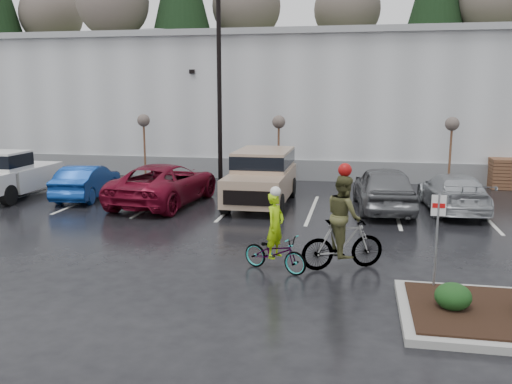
% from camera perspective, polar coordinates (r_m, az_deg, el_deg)
% --- Properties ---
extents(ground, '(120.00, 120.00, 0.00)m').
position_cam_1_polar(ground, '(12.42, 0.35, -9.75)').
color(ground, black).
rests_on(ground, ground).
extents(warehouse, '(60.50, 15.50, 7.20)m').
position_cam_1_polar(warehouse, '(33.51, 7.28, 9.47)').
color(warehouse, '#B5B8BA').
rests_on(warehouse, ground).
extents(wooded_ridge, '(80.00, 25.00, 6.00)m').
position_cam_1_polar(wooded_ridge, '(56.50, 8.76, 9.26)').
color(wooded_ridge, '#253D19').
rests_on(wooded_ridge, ground).
extents(lamppost, '(0.50, 1.00, 9.22)m').
position_cam_1_polar(lamppost, '(24.26, -3.92, 13.88)').
color(lamppost, black).
rests_on(lamppost, ground).
extents(sapling_west, '(0.60, 0.60, 3.20)m').
position_cam_1_polar(sapling_west, '(26.50, -11.74, 7.02)').
color(sapling_west, '#512F20').
rests_on(sapling_west, ground).
extents(sapling_mid, '(0.60, 0.60, 3.20)m').
position_cam_1_polar(sapling_mid, '(24.76, 2.41, 6.99)').
color(sapling_mid, '#512F20').
rests_on(sapling_mid, ground).
extents(sapling_east, '(0.60, 0.60, 3.20)m').
position_cam_1_polar(sapling_east, '(24.81, 19.92, 6.36)').
color(sapling_east, '#512F20').
rests_on(sapling_east, ground).
extents(pallet_stack_a, '(1.20, 1.20, 1.35)m').
position_cam_1_polar(pallet_stack_a, '(26.49, 24.65, 1.79)').
color(pallet_stack_a, '#512F20').
rests_on(pallet_stack_a, ground).
extents(shrub_a, '(0.70, 0.70, 0.52)m').
position_cam_1_polar(shrub_a, '(11.32, 20.03, -10.29)').
color(shrub_a, '#133716').
rests_on(shrub_a, curb_island).
extents(fire_lane_sign, '(0.30, 0.05, 2.20)m').
position_cam_1_polar(fire_lane_sign, '(12.13, 18.52, -3.87)').
color(fire_lane_sign, gray).
rests_on(fire_lane_sign, ground).
extents(pickup_white, '(2.10, 5.20, 1.96)m').
position_cam_1_polar(pickup_white, '(24.43, -24.02, 1.89)').
color(pickup_white, silver).
rests_on(pickup_white, ground).
extents(car_blue, '(1.86, 4.25, 1.36)m').
position_cam_1_polar(car_blue, '(22.99, -17.37, 1.07)').
color(car_blue, navy).
rests_on(car_blue, ground).
extents(car_red, '(3.18, 5.88, 1.57)m').
position_cam_1_polar(car_red, '(21.12, -9.58, 0.88)').
color(car_red, maroon).
rests_on(car_red, ground).
extents(suv_tan, '(2.20, 5.10, 2.06)m').
position_cam_1_polar(suv_tan, '(20.59, 0.54, 1.47)').
color(suv_tan, tan).
rests_on(suv_tan, ground).
extents(car_grey, '(2.37, 5.00, 1.65)m').
position_cam_1_polar(car_grey, '(20.23, 13.30, 0.43)').
color(car_grey, slate).
rests_on(car_grey, ground).
extents(car_far_silver, '(2.22, 4.84, 1.37)m').
position_cam_1_polar(car_far_silver, '(20.87, 20.03, -0.02)').
color(car_far_silver, '#AFB3B7').
rests_on(car_far_silver, ground).
extents(cyclist_hivis, '(1.82, 1.22, 2.09)m').
position_cam_1_polar(cyclist_hivis, '(13.15, 2.03, -5.57)').
color(cyclist_hivis, '#3F3F44').
rests_on(cyclist_hivis, ground).
extents(cyclist_olive, '(2.09, 1.35, 2.63)m').
position_cam_1_polar(cyclist_olive, '(13.39, 9.15, -4.15)').
color(cyclist_olive, '#3F3F44').
rests_on(cyclist_olive, ground).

